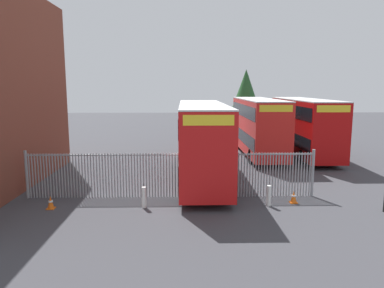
{
  "coord_description": "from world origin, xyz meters",
  "views": [
    {
      "loc": [
        -0.47,
        -17.16,
        5.37
      ],
      "look_at": [
        0.0,
        4.0,
        2.0
      ],
      "focal_mm": 33.82,
      "sensor_mm": 36.0,
      "label": 1
    }
  ],
  "objects_px": {
    "double_decker_bus_behind_fence_left": "(258,124)",
    "traffic_cone_by_gate": "(51,202)",
    "traffic_cone_mid_forecourt": "(294,197)",
    "bollard_near_left": "(144,197)",
    "bollard_center_front": "(269,196)",
    "double_decker_bus_near_gate": "(202,139)",
    "double_decker_bus_behind_fence_right": "(304,125)"
  },
  "relations": [
    {
      "from": "double_decker_bus_behind_fence_left",
      "to": "traffic_cone_by_gate",
      "type": "height_order",
      "value": "double_decker_bus_behind_fence_left"
    },
    {
      "from": "traffic_cone_by_gate",
      "to": "traffic_cone_mid_forecourt",
      "type": "distance_m",
      "value": 11.05
    },
    {
      "from": "double_decker_bus_behind_fence_left",
      "to": "bollard_near_left",
      "type": "bearing_deg",
      "value": -121.28
    },
    {
      "from": "bollard_center_front",
      "to": "traffic_cone_mid_forecourt",
      "type": "xyz_separation_m",
      "value": [
        1.26,
        0.4,
        -0.19
      ]
    },
    {
      "from": "double_decker_bus_near_gate",
      "to": "traffic_cone_by_gate",
      "type": "height_order",
      "value": "double_decker_bus_near_gate"
    },
    {
      "from": "double_decker_bus_behind_fence_left",
      "to": "bollard_center_front",
      "type": "xyz_separation_m",
      "value": [
        -2.0,
        -12.45,
        -1.95
      ]
    },
    {
      "from": "bollard_center_front",
      "to": "traffic_cone_mid_forecourt",
      "type": "distance_m",
      "value": 1.34
    },
    {
      "from": "double_decker_bus_behind_fence_right",
      "to": "traffic_cone_mid_forecourt",
      "type": "height_order",
      "value": "double_decker_bus_behind_fence_right"
    },
    {
      "from": "traffic_cone_by_gate",
      "to": "traffic_cone_mid_forecourt",
      "type": "relative_size",
      "value": 1.0
    },
    {
      "from": "double_decker_bus_behind_fence_right",
      "to": "traffic_cone_mid_forecourt",
      "type": "xyz_separation_m",
      "value": [
        -4.26,
        -11.69,
        -2.13
      ]
    },
    {
      "from": "double_decker_bus_behind_fence_right",
      "to": "double_decker_bus_near_gate",
      "type": "bearing_deg",
      "value": -137.73
    },
    {
      "from": "double_decker_bus_behind_fence_left",
      "to": "double_decker_bus_near_gate",
      "type": "bearing_deg",
      "value": -121.22
    },
    {
      "from": "double_decker_bus_behind_fence_left",
      "to": "traffic_cone_mid_forecourt",
      "type": "bearing_deg",
      "value": -93.47
    },
    {
      "from": "double_decker_bus_behind_fence_left",
      "to": "bollard_center_front",
      "type": "relative_size",
      "value": 11.38
    },
    {
      "from": "double_decker_bus_behind_fence_right",
      "to": "traffic_cone_by_gate",
      "type": "distance_m",
      "value": 19.72
    },
    {
      "from": "double_decker_bus_behind_fence_left",
      "to": "bollard_center_front",
      "type": "height_order",
      "value": "double_decker_bus_behind_fence_left"
    },
    {
      "from": "double_decker_bus_behind_fence_right",
      "to": "bollard_center_front",
      "type": "relative_size",
      "value": 11.38
    },
    {
      "from": "double_decker_bus_behind_fence_right",
      "to": "bollard_near_left",
      "type": "bearing_deg",
      "value": -132.44
    },
    {
      "from": "double_decker_bus_behind_fence_right",
      "to": "traffic_cone_by_gate",
      "type": "height_order",
      "value": "double_decker_bus_behind_fence_right"
    },
    {
      "from": "double_decker_bus_near_gate",
      "to": "bollard_center_front",
      "type": "distance_m",
      "value": 5.66
    },
    {
      "from": "double_decker_bus_behind_fence_left",
      "to": "bollard_near_left",
      "type": "relative_size",
      "value": 11.38
    },
    {
      "from": "double_decker_bus_behind_fence_right",
      "to": "double_decker_bus_behind_fence_left",
      "type": "bearing_deg",
      "value": 174.14
    },
    {
      "from": "bollard_center_front",
      "to": "double_decker_bus_behind_fence_right",
      "type": "bearing_deg",
      "value": 65.45
    },
    {
      "from": "bollard_center_front",
      "to": "bollard_near_left",
      "type": "bearing_deg",
      "value": -178.87
    },
    {
      "from": "traffic_cone_mid_forecourt",
      "to": "traffic_cone_by_gate",
      "type": "bearing_deg",
      "value": -177.03
    },
    {
      "from": "bollard_near_left",
      "to": "traffic_cone_by_gate",
      "type": "distance_m",
      "value": 4.14
    },
    {
      "from": "bollard_near_left",
      "to": "traffic_cone_mid_forecourt",
      "type": "height_order",
      "value": "bollard_near_left"
    },
    {
      "from": "traffic_cone_by_gate",
      "to": "traffic_cone_mid_forecourt",
      "type": "xyz_separation_m",
      "value": [
        11.04,
        0.57,
        0.0
      ]
    },
    {
      "from": "traffic_cone_mid_forecourt",
      "to": "bollard_near_left",
      "type": "bearing_deg",
      "value": -175.79
    },
    {
      "from": "bollard_near_left",
      "to": "double_decker_bus_near_gate",
      "type": "bearing_deg",
      "value": 58.63
    },
    {
      "from": "double_decker_bus_near_gate",
      "to": "bollard_near_left",
      "type": "xyz_separation_m",
      "value": [
        -2.82,
        -4.62,
        -1.95
      ]
    },
    {
      "from": "double_decker_bus_near_gate",
      "to": "bollard_near_left",
      "type": "distance_m",
      "value": 5.75
    }
  ]
}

